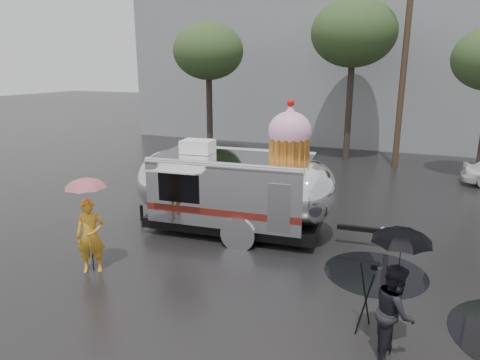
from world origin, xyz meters
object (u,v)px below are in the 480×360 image
at_px(person_left, 91,236).
at_px(tripod, 372,293).
at_px(airstream_trailer, 237,186).
at_px(person_right, 394,312).

relative_size(person_left, tripod, 1.30).
height_order(airstream_trailer, person_left, airstream_trailer).
height_order(person_right, tripod, person_right).
height_order(airstream_trailer, tripod, airstream_trailer).
height_order(person_left, person_right, person_left).
bearing_deg(person_right, airstream_trailer, 38.51).
bearing_deg(person_right, tripod, 27.99).
distance_m(airstream_trailer, person_right, 6.27).
relative_size(airstream_trailer, person_right, 4.45).
bearing_deg(person_left, person_right, -36.36).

